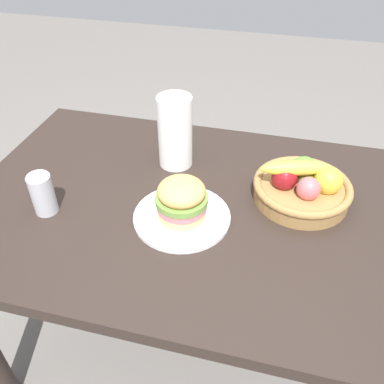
% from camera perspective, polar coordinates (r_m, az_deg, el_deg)
% --- Properties ---
extents(ground_plane, '(8.00, 8.00, 0.00)m').
position_cam_1_polar(ground_plane, '(1.79, 0.55, -20.17)').
color(ground_plane, slate).
extents(dining_table, '(1.40, 0.90, 0.75)m').
position_cam_1_polar(dining_table, '(1.28, 0.72, -5.09)').
color(dining_table, '#2D231E').
rests_on(dining_table, ground_plane).
extents(plate, '(0.28, 0.28, 0.01)m').
position_cam_1_polar(plate, '(1.16, -1.42, -3.49)').
color(plate, white).
rests_on(plate, dining_table).
extents(sandwich, '(0.15, 0.15, 0.12)m').
position_cam_1_polar(sandwich, '(1.12, -1.47, -1.00)').
color(sandwich, '#E5BC75').
rests_on(sandwich, plate).
extents(soda_can, '(0.07, 0.07, 0.13)m').
position_cam_1_polar(soda_can, '(1.22, -20.17, -0.24)').
color(soda_can, silver).
rests_on(soda_can, dining_table).
extents(fruit_basket, '(0.29, 0.29, 0.14)m').
position_cam_1_polar(fruit_basket, '(1.24, 15.23, 0.81)').
color(fruit_basket, '#9E7542').
rests_on(fruit_basket, dining_table).
extents(paper_towel_roll, '(0.11, 0.11, 0.24)m').
position_cam_1_polar(paper_towel_roll, '(1.32, -2.38, 8.39)').
color(paper_towel_roll, white).
rests_on(paper_towel_roll, dining_table).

